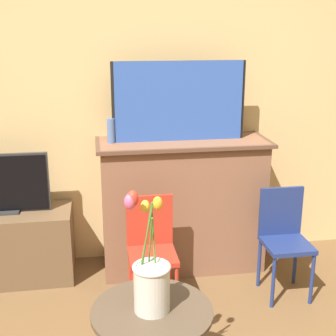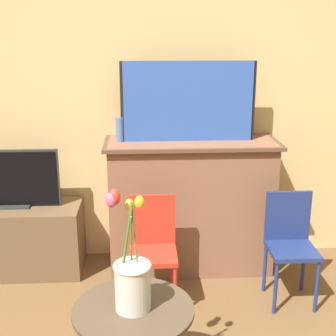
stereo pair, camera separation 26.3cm
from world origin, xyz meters
name	(u,v)px [view 2 (the right image)]	position (x,y,z in m)	size (l,w,h in m)	color
wall_back	(168,81)	(0.00, 2.13, 1.35)	(8.00, 0.06, 2.70)	tan
fireplace_mantel	(191,203)	(0.15, 1.88, 0.50)	(1.22, 0.47, 0.97)	brown
painting	(188,102)	(0.12, 1.89, 1.24)	(0.92, 0.03, 0.55)	black
mantel_candle	(120,130)	(-0.35, 1.88, 1.05)	(0.05, 0.05, 0.17)	#4C6699
tv_stand	(15,239)	(-1.13, 1.88, 0.25)	(0.96, 0.41, 0.50)	brown
tv_monitor	(10,180)	(-1.13, 1.88, 0.70)	(0.69, 0.12, 0.42)	#2D2D2D
chair_red	(153,244)	(-0.14, 1.40, 0.41)	(0.30, 0.30, 0.71)	#B22D1E
chair_blue	(290,240)	(0.75, 1.41, 0.41)	(0.30, 0.30, 0.71)	navy
vase_tulips	(132,277)	(-0.25, 0.51, 0.69)	(0.19, 0.23, 0.53)	beige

